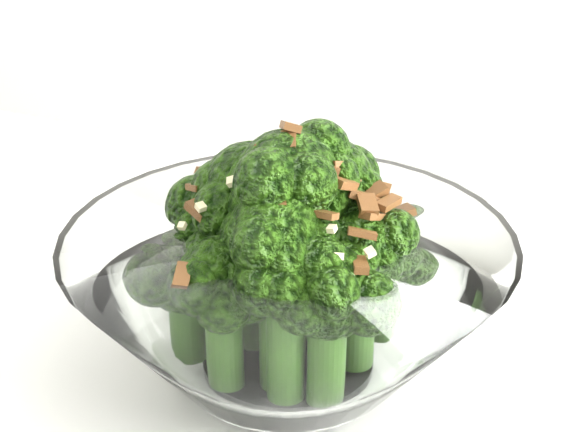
# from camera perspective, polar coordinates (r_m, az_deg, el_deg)

# --- Properties ---
(broccoli_dish) EXTENTS (0.22, 0.22, 0.14)m
(broccoli_dish) POSITION_cam_1_polar(r_m,az_deg,el_deg) (0.43, -0.07, -4.62)
(broccoli_dish) COLOR white
(broccoli_dish) RESTS_ON table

